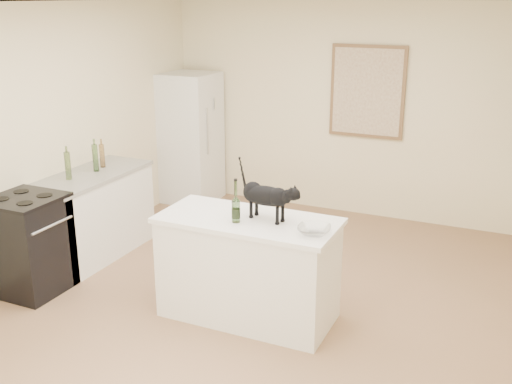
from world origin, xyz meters
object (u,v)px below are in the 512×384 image
Objects in this scene: black_cat at (266,198)px; stove at (29,246)px; wine_bottle at (236,203)px; fridge at (190,138)px; glass_bowl at (314,230)px.

stove is at bearing -157.40° from black_cat.
wine_bottle is at bearing -130.58° from black_cat.
fridge is at bearing 142.47° from black_cat.
black_cat reaches higher than wine_bottle.
stove is 0.53× the size of fridge.
wine_bottle is 0.68m from glass_bowl.
wine_bottle reaches higher than stove.
black_cat is at bearing 163.03° from glass_bowl.
fridge is at bearing 135.07° from glass_bowl.
stove is 2.83× the size of wine_bottle.
wine_bottle reaches higher than glass_bowl.
glass_bowl is at bearing -5.63° from black_cat.
stove is 2.33m from black_cat.
fridge is (0.00, 2.95, 0.40)m from stove.
black_cat is 0.25m from wine_bottle.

